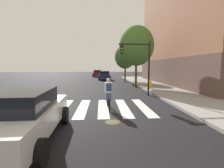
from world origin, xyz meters
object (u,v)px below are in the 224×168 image
sedan_far (98,73)px  cyclist (108,94)px  manhole_cover (113,122)px  fire_hydrant (151,84)px  sedan_mid (104,75)px  traffic_light_near (139,59)px  sedan_near (23,115)px  street_tree_mid (125,57)px  street_tree_near (136,46)px

sedan_far → cyclist: (1.13, -27.71, 0.06)m
manhole_cover → fire_hydrant: 10.29m
sedan_mid → traffic_light_near: 15.94m
sedan_near → sedan_far: sedan_near is taller
manhole_cover → cyclist: 2.23m
street_tree_mid → manhole_cover: bearing=-100.0°
traffic_light_near → sedan_mid: bearing=98.6°
fire_hydrant → street_tree_near: size_ratio=0.12×
sedan_mid → fire_hydrant: (4.36, -12.39, -0.25)m
traffic_light_near → fire_hydrant: (1.99, 3.24, -2.33)m
manhole_cover → sedan_near: (-2.87, -1.55, 0.82)m
sedan_near → fire_hydrant: bearing=56.0°
sedan_mid → street_tree_mid: size_ratio=0.79×
sedan_near → street_tree_mid: (6.00, 19.34, 2.92)m
sedan_mid → traffic_light_near: traffic_light_near is taller
sedan_near → cyclist: cyclist is taller
sedan_mid → fire_hydrant: size_ratio=5.63×
sedan_mid → fire_hydrant: sedan_mid is taller
sedan_near → street_tree_near: street_tree_near is taller
sedan_near → sedan_far: size_ratio=1.04×
traffic_light_near → fire_hydrant: size_ratio=5.38×
sedan_mid → sedan_far: 8.21m
sedan_far → street_tree_near: 19.44m
sedan_near → sedan_far: bearing=87.0°
fire_hydrant → traffic_light_near: bearing=-121.6°
sedan_mid → cyclist: size_ratio=2.57×
sedan_mid → street_tree_mid: 5.75m
cyclist → sedan_far: bearing=92.3°
fire_hydrant → street_tree_mid: 9.20m
fire_hydrant → street_tree_mid: size_ratio=0.14×
sedan_mid → sedan_far: size_ratio=0.98×
manhole_cover → fire_hydrant: (4.43, 9.27, 0.53)m
sedan_far → street_tree_mid: street_tree_mid is taller
manhole_cover → cyclist: bearing=92.2°
sedan_far → fire_hydrant: (5.64, -20.50, -0.25)m
sedan_mid → street_tree_near: size_ratio=0.66×
sedan_mid → cyclist: cyclist is taller
sedan_near → sedan_mid: sedan_near is taller
sedan_near → street_tree_mid: size_ratio=0.84×
sedan_far → traffic_light_near: (3.65, -23.74, 2.08)m
sedan_far → traffic_light_near: traffic_light_near is taller
street_tree_near → cyclist: bearing=-110.6°
fire_hydrant → street_tree_mid: bearing=98.7°
sedan_far → cyclist: 27.73m
traffic_light_near → street_tree_near: size_ratio=0.63×
sedan_near → sedan_mid: bearing=82.8°
manhole_cover → street_tree_near: 12.58m
sedan_far → fire_hydrant: size_ratio=5.74×
sedan_mid → traffic_light_near: (2.37, -15.63, 2.08)m
sedan_far → street_tree_near: size_ratio=0.67×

